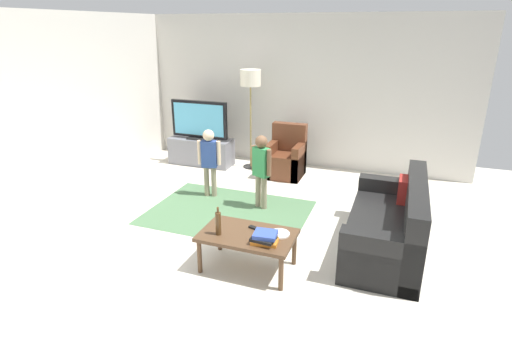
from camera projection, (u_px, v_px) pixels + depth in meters
The scene contains 16 objects.
ground at pixel (240, 234), 5.13m from camera, with size 7.80×7.80×0.00m, color beige.
wall_back at pixel (302, 92), 7.33m from camera, with size 6.00×0.12×2.70m, color silver.
wall_left at pixel (41, 112), 5.66m from camera, with size 0.12×6.00×2.70m, color silver.
area_rug at pixel (228, 212), 5.71m from camera, with size 2.20×1.60×0.01m, color #4C724C.
tv_stand at pixel (201, 152), 7.65m from camera, with size 1.20×0.44×0.50m.
tv at pixel (199, 120), 7.42m from camera, with size 1.10×0.28×0.71m.
couch at pixel (392, 228), 4.66m from camera, with size 0.80×1.80×0.86m.
armchair at pixel (286, 159), 7.04m from camera, with size 0.60×0.60×0.90m.
floor_lamp at pixel (250, 83), 7.03m from camera, with size 0.36×0.36×1.78m.
child_near_tv at pixel (209, 157), 6.06m from camera, with size 0.35×0.17×1.05m.
child_center at pixel (261, 165), 5.66m from camera, with size 0.34×0.21×1.08m.
coffee_table at pixel (248, 238), 4.28m from camera, with size 1.00×0.60×0.42m.
book_stack at pixel (265, 238), 4.07m from camera, with size 0.28×0.24×0.11m.
bottle at pixel (218, 223), 4.21m from camera, with size 0.06×0.06×0.31m.
tv_remote at pixel (256, 228), 4.35m from camera, with size 0.17×0.05×0.02m, color black.
plate at pixel (279, 234), 4.25m from camera, with size 0.22×0.22×0.02m.
Camera 1 is at (1.78, -4.21, 2.49)m, focal length 28.36 mm.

